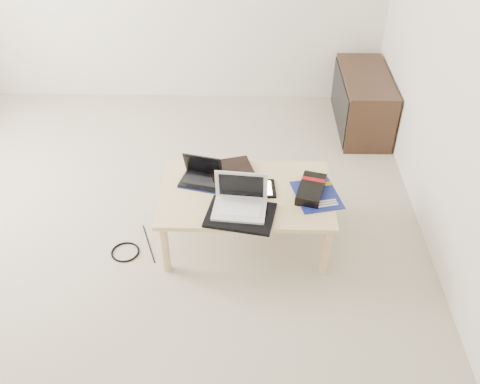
{
  "coord_description": "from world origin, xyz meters",
  "views": [
    {
      "loc": [
        0.8,
        -2.72,
        2.51
      ],
      "look_at": [
        0.74,
        -0.04,
        0.4
      ],
      "focal_mm": 40.0,
      "sensor_mm": 36.0,
      "label": 1
    }
  ],
  "objects_px": {
    "coffee_table": "(246,198)",
    "netbook": "(201,176)",
    "white_laptop": "(240,202)",
    "gpu_box": "(311,189)",
    "media_cabinet": "(362,102)"
  },
  "relations": [
    {
      "from": "white_laptop",
      "to": "gpu_box",
      "type": "distance_m",
      "value": 0.48
    },
    {
      "from": "coffee_table",
      "to": "white_laptop",
      "type": "distance_m",
      "value": 0.22
    },
    {
      "from": "coffee_table",
      "to": "netbook",
      "type": "xyz_separation_m",
      "value": [
        -0.29,
        0.11,
        0.09
      ]
    },
    {
      "from": "coffee_table",
      "to": "white_laptop",
      "type": "bearing_deg",
      "value": -101.16
    },
    {
      "from": "white_laptop",
      "to": "gpu_box",
      "type": "height_order",
      "value": "white_laptop"
    },
    {
      "from": "gpu_box",
      "to": "white_laptop",
      "type": "bearing_deg",
      "value": -158.65
    },
    {
      "from": "netbook",
      "to": "gpu_box",
      "type": "height_order",
      "value": "netbook"
    },
    {
      "from": "coffee_table",
      "to": "netbook",
      "type": "relative_size",
      "value": 3.71
    },
    {
      "from": "media_cabinet",
      "to": "gpu_box",
      "type": "distance_m",
      "value": 1.62
    },
    {
      "from": "coffee_table",
      "to": "media_cabinet",
      "type": "distance_m",
      "value": 1.8
    },
    {
      "from": "coffee_table",
      "to": "gpu_box",
      "type": "bearing_deg",
      "value": -0.52
    },
    {
      "from": "netbook",
      "to": "white_laptop",
      "type": "height_order",
      "value": "white_laptop"
    },
    {
      "from": "netbook",
      "to": "media_cabinet",
      "type": "bearing_deg",
      "value": 46.98
    },
    {
      "from": "gpu_box",
      "to": "netbook",
      "type": "bearing_deg",
      "value": 170.57
    },
    {
      "from": "media_cabinet",
      "to": "white_laptop",
      "type": "bearing_deg",
      "value": -121.62
    }
  ]
}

